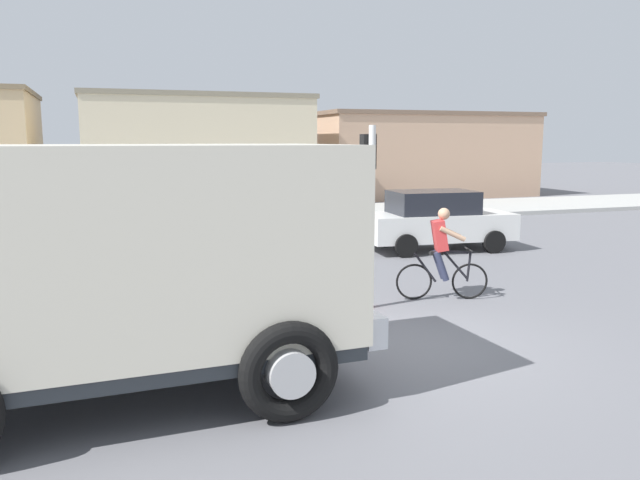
{
  "coord_description": "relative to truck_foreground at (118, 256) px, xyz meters",
  "views": [
    {
      "loc": [
        -4.06,
        -7.97,
        2.96
      ],
      "look_at": [
        -0.44,
        2.5,
        1.2
      ],
      "focal_mm": 35.68,
      "sensor_mm": 36.0,
      "label": 1
    }
  ],
  "objects": [
    {
      "name": "ground_plane",
      "position": [
        3.92,
        0.65,
        -1.67
      ],
      "size": [
        120.0,
        120.0,
        0.0
      ],
      "primitive_type": "plane",
      "color": "slate"
    },
    {
      "name": "cyclist",
      "position": [
        5.78,
        2.86,
        -0.8
      ],
      "size": [
        1.67,
        0.64,
        1.72
      ],
      "color": "black",
      "rests_on": "ground"
    },
    {
      "name": "sidewalk_far",
      "position": [
        3.92,
        16.05,
        -1.59
      ],
      "size": [
        80.0,
        5.0,
        0.16
      ],
      "primitive_type": "cube",
      "color": "#ADADA8",
      "rests_on": "ground"
    },
    {
      "name": "building_mid_block",
      "position": [
        3.98,
        21.51,
        0.78
      ],
      "size": [
        9.74,
        5.56,
        4.88
      ],
      "color": "beige",
      "rests_on": "ground"
    },
    {
      "name": "traffic_light_pole",
      "position": [
        4.29,
        2.83,
        0.4
      ],
      "size": [
        0.24,
        0.43,
        3.2
      ],
      "color": "red",
      "rests_on": "ground"
    },
    {
      "name": "building_corner_right",
      "position": [
        15.99,
        24.16,
        0.51
      ],
      "size": [
        11.51,
        7.81,
        4.34
      ],
      "color": "tan",
      "rests_on": "ground"
    },
    {
      "name": "truck_foreground",
      "position": [
        0.0,
        0.0,
        0.0
      ],
      "size": [
        5.51,
        3.0,
        2.9
      ],
      "color": "silver",
      "rests_on": "ground"
    },
    {
      "name": "car_white_mid",
      "position": [
        8.35,
        7.68,
        -0.85
      ],
      "size": [
        4.12,
        2.11,
        1.6
      ],
      "color": "white",
      "rests_on": "ground"
    }
  ]
}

